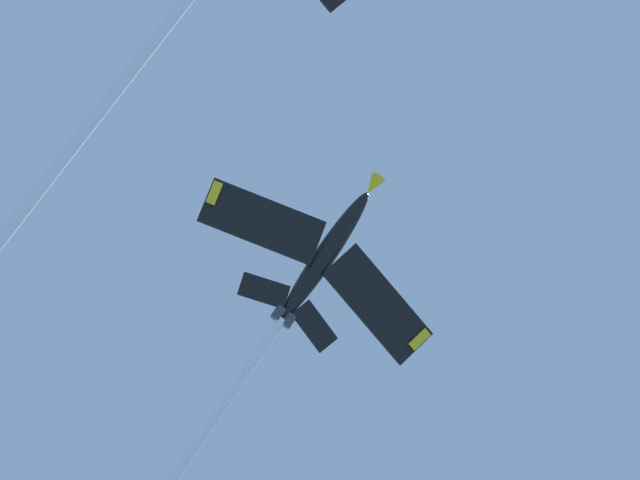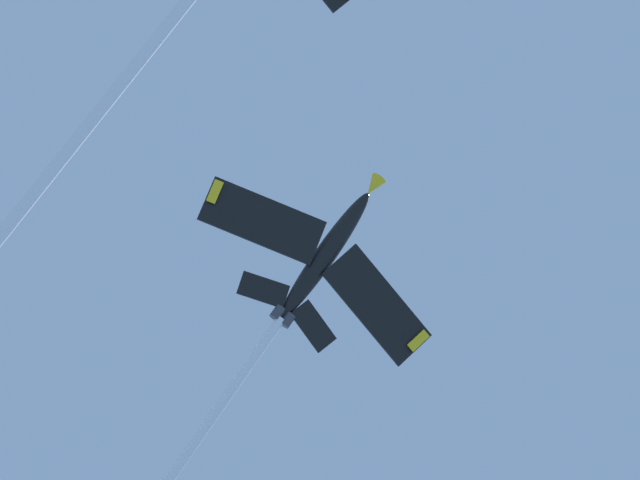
{
  "view_description": "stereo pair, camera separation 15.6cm",
  "coord_description": "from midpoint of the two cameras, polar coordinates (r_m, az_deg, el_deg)",
  "views": [
    {
      "loc": [
        10.61,
        4.47,
        1.63
      ],
      "look_at": [
        7.67,
        -7.34,
        112.97
      ],
      "focal_mm": 84.51,
      "sensor_mm": 36.0,
      "label": 1
    },
    {
      "loc": [
        10.76,
        4.43,
        1.63
      ],
      "look_at": [
        7.67,
        -7.34,
        112.97
      ],
      "focal_mm": 84.51,
      "sensor_mm": 36.0,
      "label": 2
    }
  ],
  "objects": [
    {
      "name": "jet_second",
      "position": [
        110.27,
        -1.61,
        -3.1
      ],
      "size": [
        22.74,
        39.77,
        19.1
      ],
      "color": "black"
    }
  ]
}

